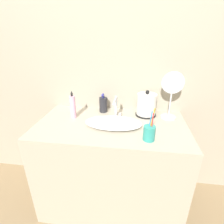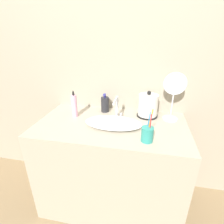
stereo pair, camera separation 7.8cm
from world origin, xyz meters
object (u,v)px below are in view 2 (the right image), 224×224
at_px(faucet, 117,106).
at_px(electric_kettle, 148,106).
at_px(toothbrush_cup, 147,134).
at_px(vanity_mirror, 174,94).
at_px(lotion_bottle, 105,104).
at_px(shampoo_bottle, 74,106).

distance_m(faucet, electric_kettle, 0.26).
distance_m(toothbrush_cup, vanity_mirror, 0.44).
relative_size(toothbrush_cup, lotion_bottle, 1.35).
bearing_deg(lotion_bottle, electric_kettle, -3.40).
xyz_separation_m(electric_kettle, vanity_mirror, (0.19, -0.03, 0.13)).
bearing_deg(toothbrush_cup, lotion_bottle, 132.55).
bearing_deg(faucet, electric_kettle, 21.36).
xyz_separation_m(lotion_bottle, vanity_mirror, (0.56, -0.05, 0.15)).
height_order(lotion_bottle, shampoo_bottle, shampoo_bottle).
height_order(shampoo_bottle, vanity_mirror, vanity_mirror).
bearing_deg(electric_kettle, toothbrush_cup, -89.23).
distance_m(faucet, vanity_mirror, 0.45).
bearing_deg(vanity_mirror, shampoo_bottle, -172.20).
xyz_separation_m(electric_kettle, shampoo_bottle, (-0.60, -0.13, 0.01)).
xyz_separation_m(shampoo_bottle, vanity_mirror, (0.79, 0.11, 0.12)).
bearing_deg(vanity_mirror, faucet, -170.75).
relative_size(electric_kettle, toothbrush_cup, 0.98).
bearing_deg(electric_kettle, lotion_bottle, 176.60).
height_order(toothbrush_cup, vanity_mirror, vanity_mirror).
height_order(lotion_bottle, vanity_mirror, vanity_mirror).
height_order(electric_kettle, lotion_bottle, electric_kettle).
bearing_deg(electric_kettle, faucet, -158.64).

